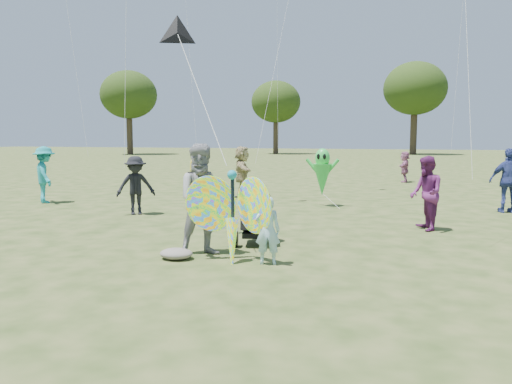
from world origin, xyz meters
TOP-DOWN VIEW (x-y plane):
  - ground at (0.00, 0.00)m, footprint 160.00×160.00m
  - child_girl at (0.24, 0.77)m, footprint 0.46×0.35m
  - adult_man at (-1.02, 1.05)m, footprint 1.20×1.12m
  - grey_bag at (-1.35, 0.62)m, footprint 0.58×0.47m
  - crowd_b at (-4.63, 4.72)m, footprint 1.16×1.06m
  - crowd_c at (4.94, 8.16)m, footprint 1.10×0.62m
  - crowd_d at (-3.31, 9.52)m, footprint 1.10×1.71m
  - crowd_e at (2.73, 4.71)m, footprint 0.85×0.96m
  - crowd_g at (-7.40, 14.60)m, footprint 0.85×0.87m
  - crowd_i at (-8.63, 5.94)m, footprint 1.31×1.25m
  - crowd_j at (1.98, 16.97)m, footprint 0.46×1.32m
  - jogging_stroller at (-0.45, 2.20)m, footprint 0.66×1.11m
  - butterfly_kite at (-0.37, 0.75)m, footprint 1.74×0.75m
  - delta_kite_rig at (-2.12, 2.36)m, footprint 1.97×1.55m
  - alien_kite at (-0.17, 7.87)m, footprint 1.12×0.69m
  - tree_line at (3.67, 44.99)m, footprint 91.78×33.60m

SIDE VIEW (x-z plane):
  - ground at x=0.00m, z-range 0.00..0.00m
  - grey_bag at x=-1.35m, z-range 0.00..0.18m
  - child_girl at x=0.24m, z-range 0.00..1.13m
  - jogging_stroller at x=-0.45m, z-range 0.07..1.16m
  - crowd_j at x=1.98m, z-range 0.00..1.42m
  - crowd_g at x=-7.40m, z-range 0.00..1.51m
  - butterfly_kite at x=-0.37m, z-range -0.10..1.64m
  - crowd_b at x=-4.63m, z-range 0.00..1.57m
  - crowd_e at x=2.73m, z-range 0.00..1.67m
  - crowd_d at x=-3.31m, z-range 0.00..1.76m
  - crowd_c at x=4.94m, z-range 0.00..1.77m
  - crowd_i at x=-8.63m, z-range 0.00..1.79m
  - alien_kite at x=-0.17m, z-range 0.10..1.84m
  - adult_man at x=-1.02m, z-range 0.00..1.96m
  - delta_kite_rig at x=-2.12m, z-range 2.63..5.60m
  - tree_line at x=3.67m, z-range 1.47..12.25m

